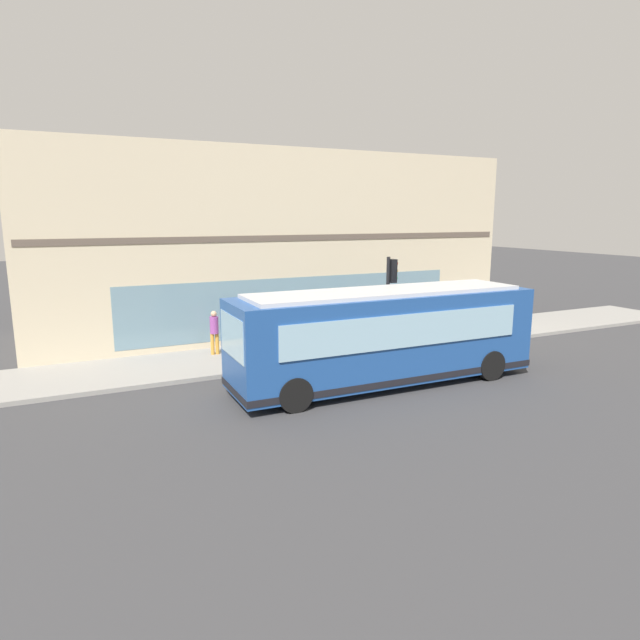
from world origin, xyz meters
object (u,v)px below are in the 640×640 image
city_bus_nearside (384,337)px  fire_hydrant (443,321)px  traffic_light_near_corner (391,285)px  pedestrian_walking_along_curb (402,311)px  pedestrian_by_light_pole (214,330)px  pedestrian_near_hydrant (446,310)px  newspaper_vending_box (288,343)px

city_bus_nearside → fire_hydrant: (5.60, -6.79, -1.04)m
traffic_light_near_corner → pedestrian_walking_along_curb: bearing=-42.2°
traffic_light_near_corner → pedestrian_by_light_pole: 6.95m
fire_hydrant → pedestrian_near_hydrant: (-0.76, 0.42, 0.64)m
pedestrian_walking_along_curb → newspaper_vending_box: size_ratio=1.91×
traffic_light_near_corner → pedestrian_by_light_pole: bearing=70.2°
fire_hydrant → pedestrian_near_hydrant: pedestrian_near_hydrant is taller
pedestrian_by_light_pole → pedestrian_near_hydrant: pedestrian_near_hydrant is taller
fire_hydrant → pedestrian_by_light_pole: size_ratio=0.44×
pedestrian_near_hydrant → city_bus_nearside: bearing=127.2°
newspaper_vending_box → pedestrian_walking_along_curb: bearing=-76.3°
pedestrian_walking_along_curb → pedestrian_near_hydrant: 2.04m
pedestrian_by_light_pole → newspaper_vending_box: pedestrian_by_light_pole is taller
fire_hydrant → pedestrian_by_light_pole: pedestrian_by_light_pole is taller
city_bus_nearside → traffic_light_near_corner: size_ratio=2.75×
fire_hydrant → newspaper_vending_box: (-1.45, 8.42, 0.09)m
pedestrian_near_hydrant → pedestrian_by_light_pole: bearing=86.5°
traffic_light_near_corner → fire_hydrant: (2.42, -4.53, -2.19)m
pedestrian_near_hydrant → newspaper_vending_box: bearing=94.9°
pedestrian_near_hydrant → traffic_light_near_corner: bearing=112.0°
city_bus_nearside → pedestrian_near_hydrant: bearing=-52.8°
traffic_light_near_corner → newspaper_vending_box: (0.97, 3.89, -2.10)m
traffic_light_near_corner → pedestrian_near_hydrant: size_ratio=2.10×
pedestrian_near_hydrant → newspaper_vending_box: size_ratio=1.93×
pedestrian_walking_along_curb → city_bus_nearside: bearing=141.4°
traffic_light_near_corner → pedestrian_walking_along_curb: traffic_light_near_corner is taller
fire_hydrant → pedestrian_near_hydrant: size_ratio=0.42×
city_bus_nearside → fire_hydrant: 8.86m
city_bus_nearside → pedestrian_near_hydrant: size_ratio=5.78×
fire_hydrant → pedestrian_near_hydrant: bearing=150.9°
fire_hydrant → pedestrian_walking_along_curb: bearing=89.0°
pedestrian_by_light_pole → pedestrian_near_hydrant: 10.49m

